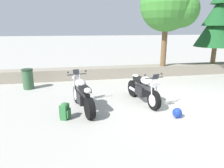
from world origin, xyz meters
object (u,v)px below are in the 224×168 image
Objects in this scene: leafy_tree_far_left at (170,6)px; motorcycle_silver_near_left at (82,95)px; rider_backpack at (65,111)px; rider_helmet at (177,113)px; pine_tree_mid_left at (218,22)px; motorcycle_white_centre at (143,89)px; trash_bin at (28,79)px.

motorcycle_silver_near_left is at bearing -140.23° from leafy_tree_far_left.
motorcycle_silver_near_left reaches higher than rider_backpack.
rider_helmet is 6.32m from leafy_tree_far_left.
motorcycle_silver_near_left is 8.97m from pine_tree_mid_left.
motorcycle_white_centre is 2.79m from rider_backpack.
rider_backpack is 0.55× the size of trash_bin.
rider_helmet is at bearing -9.24° from rider_backpack.
trash_bin is (-4.83, 3.89, 0.30)m from rider_helmet.
pine_tree_mid_left is at bearing 35.10° from motorcycle_white_centre.
leafy_tree_far_left is at bearing 40.71° from rider_backpack.
rider_helmet is 7.69m from pine_tree_mid_left.
motorcycle_silver_near_left is 0.84m from rider_backpack.
rider_backpack is at bearing 170.76° from rider_helmet.
trash_bin is at bearing 115.51° from rider_backpack.
motorcycle_white_centre is 1.53m from rider_helmet.
pine_tree_mid_left reaches higher than motorcycle_white_centre.
pine_tree_mid_left is 10.14m from trash_bin.
leafy_tree_far_left reaches higher than motorcycle_silver_near_left.
rider_backpack is (-2.65, -0.85, -0.24)m from motorcycle_white_centre.
trash_bin reaches higher than rider_helmet.
motorcycle_silver_near_left is at bearing -173.09° from motorcycle_white_centre.
motorcycle_silver_near_left is 1.00× the size of motorcycle_white_centre.
pine_tree_mid_left is at bearing 46.77° from rider_helmet.
motorcycle_silver_near_left is at bearing 47.75° from rider_backpack.
motorcycle_white_centre reaches higher than rider_backpack.
rider_backpack is 7.56m from leafy_tree_far_left.
motorcycle_silver_near_left is at bearing 157.29° from rider_helmet.
motorcycle_white_centre is at bearing -30.56° from trash_bin.
rider_backpack reaches higher than rider_helmet.
leafy_tree_far_left reaches higher than trash_bin.
rider_backpack is at bearing -132.25° from motorcycle_silver_near_left.
motorcycle_silver_near_left is 2.38× the size of trash_bin.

